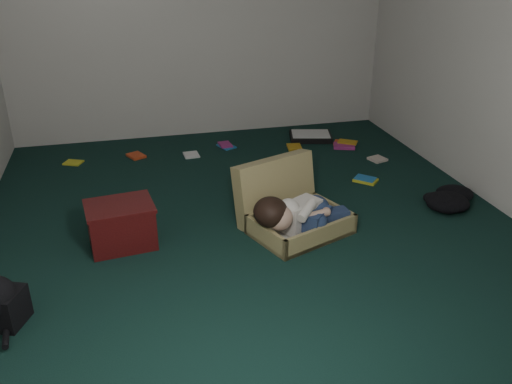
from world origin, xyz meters
name	(u,v)px	position (x,y,z in m)	size (l,w,h in m)	color
floor	(251,226)	(0.00, 0.00, 0.00)	(4.50, 4.50, 0.00)	black
wall_back	(199,12)	(0.00, 2.25, 1.30)	(4.50, 4.50, 0.00)	silver
wall_front	(430,192)	(0.00, -2.25, 1.30)	(4.50, 4.50, 0.00)	silver
suitcase	(289,209)	(0.28, -0.08, 0.15)	(0.87, 0.86, 0.50)	tan
person	(299,214)	(0.29, -0.25, 0.19)	(0.75, 0.39, 0.31)	silver
maroon_bin	(121,225)	(-0.95, -0.05, 0.16)	(0.50, 0.42, 0.32)	#400D0D
clothing_pile	(446,195)	(1.65, 0.00, 0.07)	(0.44, 0.36, 0.14)	black
paper_tray	(311,136)	(1.09, 1.77, 0.03)	(0.51, 0.43, 0.06)	black
book_scatter	(266,153)	(0.51, 1.46, 0.01)	(3.08, 1.51, 0.02)	yellow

